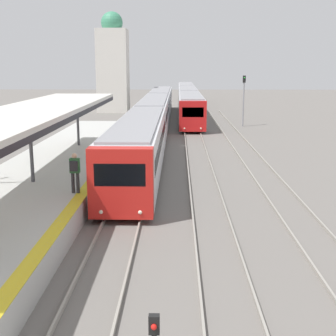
# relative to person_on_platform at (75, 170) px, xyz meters

# --- Properties ---
(platform_canopy) EXTENTS (4.00, 24.81, 3.23)m
(platform_canopy) POSITION_rel_person_on_platform_xyz_m (-2.30, 1.90, 2.12)
(platform_canopy) COLOR beige
(platform_canopy) RESTS_ON station_platform
(person_on_platform) EXTENTS (0.40, 0.40, 1.66)m
(person_on_platform) POSITION_rel_person_on_platform_xyz_m (0.00, 0.00, 0.00)
(person_on_platform) COLOR #2D2D33
(person_on_platform) RESTS_ON station_platform
(train_near) EXTENTS (2.54, 52.30, 3.15)m
(train_near) POSITION_rel_person_on_platform_xyz_m (2.00, 24.86, -0.20)
(train_near) COLOR red
(train_near) RESTS_ON ground_plane
(train_far) EXTENTS (2.48, 47.42, 3.13)m
(train_far) POSITION_rel_person_on_platform_xyz_m (5.54, 47.13, -0.21)
(train_far) COLOR red
(train_far) RESTS_ON ground_plane
(signal_mast_far) EXTENTS (0.28, 0.29, 5.13)m
(signal_mast_far) POSITION_rel_person_on_platform_xyz_m (10.86, 29.50, 1.27)
(signal_mast_far) COLOR gray
(signal_mast_far) RESTS_ON ground_plane
(distant_domed_building) EXTENTS (4.00, 4.00, 13.04)m
(distant_domed_building) POSITION_rel_person_on_platform_xyz_m (-4.53, 45.23, 4.20)
(distant_domed_building) COLOR silver
(distant_domed_building) RESTS_ON ground_plane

